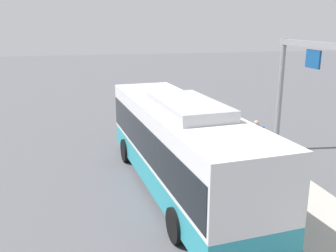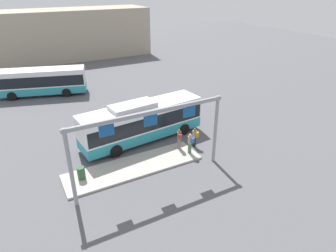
# 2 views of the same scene
# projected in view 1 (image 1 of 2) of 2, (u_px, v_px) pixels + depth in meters

# --- Properties ---
(ground_plane) EXTENTS (120.00, 120.00, 0.00)m
(ground_plane) POSITION_uv_depth(u_px,v_px,m) (179.00, 190.00, 13.60)
(ground_plane) COLOR #56565B
(platform_curb) EXTENTS (10.00, 2.80, 0.16)m
(platform_curb) POSITION_uv_depth(u_px,v_px,m) (303.00, 208.00, 12.13)
(platform_curb) COLOR #B2ADA3
(platform_curb) RESTS_ON ground
(bus_main) EXTENTS (10.76, 3.55, 3.46)m
(bus_main) POSITION_uv_depth(u_px,v_px,m) (179.00, 143.00, 13.11)
(bus_main) COLOR teal
(bus_main) RESTS_ON ground
(person_boarding) EXTENTS (0.43, 0.58, 1.67)m
(person_boarding) POSITION_uv_depth(u_px,v_px,m) (238.00, 142.00, 15.65)
(person_boarding) COLOR slate
(person_boarding) RESTS_ON platform_curb
(person_waiting_near) EXTENTS (0.45, 0.59, 1.67)m
(person_waiting_near) POSITION_uv_depth(u_px,v_px,m) (256.00, 138.00, 16.22)
(person_waiting_near) COLOR #476B4C
(person_waiting_near) RESTS_ON platform_curb
(person_waiting_mid) EXTENTS (0.51, 0.60, 1.67)m
(person_waiting_mid) POSITION_uv_depth(u_px,v_px,m) (228.00, 136.00, 17.02)
(person_waiting_mid) COLOR black
(person_waiting_mid) RESTS_ON ground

